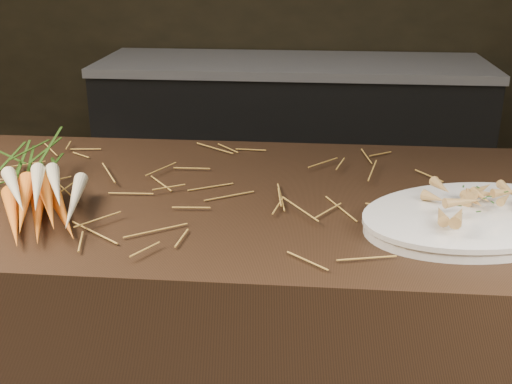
% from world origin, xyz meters
% --- Properties ---
extents(main_counter, '(2.40, 0.70, 0.90)m').
position_xyz_m(main_counter, '(0.00, 0.30, 0.45)').
color(main_counter, black).
rests_on(main_counter, ground).
extents(back_counter, '(1.82, 0.62, 0.84)m').
position_xyz_m(back_counter, '(0.30, 2.18, 0.42)').
color(back_counter, black).
rests_on(back_counter, ground).
extents(straw_bedding, '(1.40, 0.60, 0.02)m').
position_xyz_m(straw_bedding, '(0.00, 0.30, 0.91)').
color(straw_bedding, '#A97D2F').
rests_on(straw_bedding, main_counter).
extents(root_veg_bunch, '(0.31, 0.46, 0.08)m').
position_xyz_m(root_veg_bunch, '(-0.11, 0.24, 0.94)').
color(root_veg_bunch, '#D65519').
rests_on(root_veg_bunch, main_counter).
extents(serving_platter, '(0.48, 0.41, 0.02)m').
position_xyz_m(serving_platter, '(0.69, 0.19, 0.91)').
color(serving_platter, white).
rests_on(serving_platter, main_counter).
extents(roasted_veg_heap, '(0.24, 0.21, 0.05)m').
position_xyz_m(roasted_veg_heap, '(0.69, 0.19, 0.94)').
color(roasted_veg_heap, '#AB7F3E').
rests_on(roasted_veg_heap, serving_platter).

